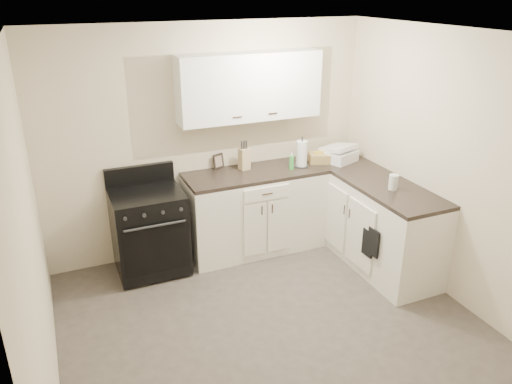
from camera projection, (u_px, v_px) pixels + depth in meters
name	position (u px, v px, depth m)	size (l,w,h in m)	color
floor	(278.00, 333.00, 4.38)	(3.60, 3.60, 0.00)	#473F38
ceiling	(284.00, 37.00, 3.41)	(3.60, 3.60, 0.00)	white
wall_back	(209.00, 141.00, 5.42)	(3.60, 3.60, 0.00)	beige
wall_right	(458.00, 172.00, 4.55)	(3.60, 3.60, 0.00)	beige
wall_left	(31.00, 247.00, 3.24)	(3.60, 3.60, 0.00)	beige
wall_front	(445.00, 344.00, 2.37)	(3.60, 3.60, 0.00)	beige
base_cabinets_back	(255.00, 212.00, 5.63)	(1.55, 0.60, 0.90)	white
base_cabinets_right	(368.00, 219.00, 5.47)	(0.60, 1.90, 0.90)	white
countertop_back	(255.00, 173.00, 5.45)	(1.55, 0.60, 0.04)	black
countertop_right	(372.00, 179.00, 5.29)	(0.60, 1.90, 0.04)	black
upper_cabinets	(250.00, 87.00, 5.22)	(1.55, 0.30, 0.70)	white
stove	(150.00, 232.00, 5.17)	(0.72, 0.61, 0.87)	black
knife_block	(244.00, 159.00, 5.47)	(0.11, 0.10, 0.24)	#D1B481
paper_towel	(302.00, 154.00, 5.55)	(0.12, 0.12, 0.29)	white
soap_bottle	(292.00, 162.00, 5.49)	(0.05, 0.05, 0.16)	green
picture_frame	(218.00, 161.00, 5.51)	(0.13, 0.02, 0.17)	black
wicker_basket	(323.00, 158.00, 5.72)	(0.31, 0.21, 0.10)	tan
countertop_grill	(339.00, 156.00, 5.75)	(0.34, 0.32, 0.13)	white
glass_jar	(393.00, 182.00, 4.95)	(0.09, 0.09, 0.15)	silver
oven_mitt_near	(373.00, 243.00, 4.88)	(0.02, 0.16, 0.28)	black
oven_mitt_far	(368.00, 243.00, 4.98)	(0.02, 0.16, 0.28)	black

